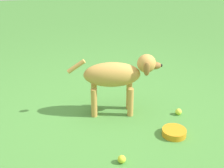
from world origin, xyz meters
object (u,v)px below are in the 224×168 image
at_px(tennis_ball_0, 122,159).
at_px(water_bowl, 174,132).
at_px(tennis_ball_1, 179,112).
at_px(dog, 118,75).

height_order(tennis_ball_0, water_bowl, tennis_ball_0).
bearing_deg(tennis_ball_1, dog, -105.93).
bearing_deg(dog, water_bowl, -41.54).
height_order(tennis_ball_0, tennis_ball_1, same).
distance_m(tennis_ball_1, water_bowl, 0.38).
bearing_deg(water_bowl, dog, -139.90).
bearing_deg(tennis_ball_1, water_bowl, -28.25).
bearing_deg(water_bowl, tennis_ball_0, -63.11).
bearing_deg(dog, tennis_ball_1, -7.58).
distance_m(tennis_ball_0, tennis_ball_1, 0.95).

